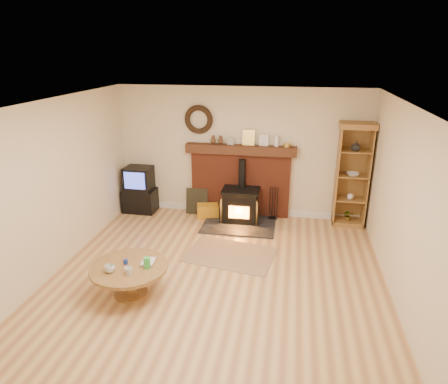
% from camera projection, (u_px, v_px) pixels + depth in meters
% --- Properties ---
extents(ground, '(5.50, 5.50, 0.00)m').
position_uv_depth(ground, '(215.00, 283.00, 5.90)').
color(ground, '#A87246').
rests_on(ground, ground).
extents(room_shell, '(5.02, 5.52, 2.61)m').
position_uv_depth(room_shell, '(214.00, 171.00, 5.41)').
color(room_shell, beige).
rests_on(room_shell, ground).
extents(chimney_breast, '(2.20, 0.22, 1.78)m').
position_uv_depth(chimney_breast, '(240.00, 178.00, 8.10)').
color(chimney_breast, maroon).
rests_on(chimney_breast, ground).
extents(wood_stove, '(1.40, 1.00, 1.24)m').
position_uv_depth(wood_stove, '(240.00, 207.00, 7.88)').
color(wood_stove, black).
rests_on(wood_stove, ground).
extents(area_rug, '(1.60, 1.23, 0.01)m').
position_uv_depth(area_rug, '(230.00, 254.00, 6.72)').
color(area_rug, brown).
rests_on(area_rug, ground).
extents(tv_unit, '(0.67, 0.49, 0.97)m').
position_uv_depth(tv_unit, '(140.00, 190.00, 8.37)').
color(tv_unit, black).
rests_on(tv_unit, ground).
extents(curio_cabinet, '(0.65, 0.47, 2.01)m').
position_uv_depth(curio_cabinet, '(352.00, 175.00, 7.57)').
color(curio_cabinet, olive).
rests_on(curio_cabinet, ground).
extents(firelog_box, '(0.49, 0.37, 0.27)m').
position_uv_depth(firelog_box, '(208.00, 211.00, 8.18)').
color(firelog_box, gold).
rests_on(firelog_box, ground).
extents(leaning_painting, '(0.45, 0.12, 0.54)m').
position_uv_depth(leaning_painting, '(197.00, 201.00, 8.32)').
color(leaning_painting, black).
rests_on(leaning_painting, ground).
extents(fire_tools, '(0.19, 0.16, 0.70)m').
position_uv_depth(fire_tools, '(272.00, 212.00, 8.05)').
color(fire_tools, black).
rests_on(fire_tools, ground).
extents(coffee_table, '(1.07, 1.07, 0.61)m').
position_uv_depth(coffee_table, '(129.00, 271.00, 5.52)').
color(coffee_table, brown).
rests_on(coffee_table, ground).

